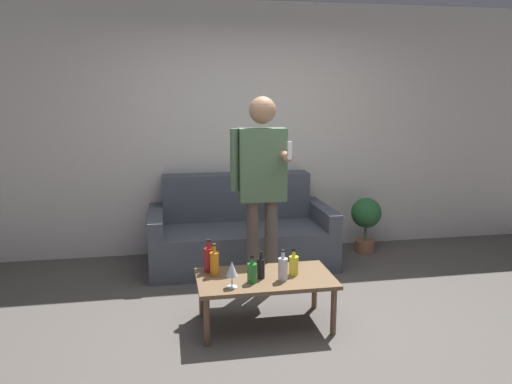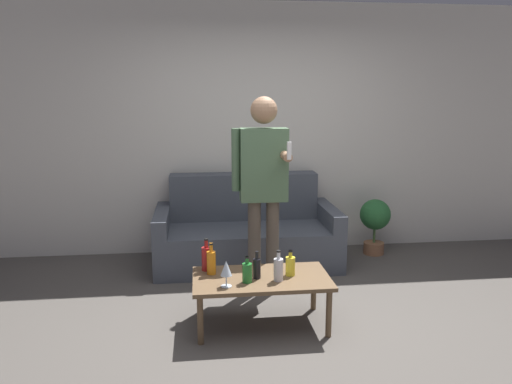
% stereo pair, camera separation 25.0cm
% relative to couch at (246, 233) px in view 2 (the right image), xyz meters
% --- Properties ---
extents(ground_plane, '(16.00, 16.00, 0.00)m').
position_rel_couch_xyz_m(ground_plane, '(0.18, -1.68, -0.31)').
color(ground_plane, '#514C47').
extents(wall_back, '(8.00, 0.06, 2.70)m').
position_rel_couch_xyz_m(wall_back, '(0.18, 0.46, 1.04)').
color(wall_back, silver).
rests_on(wall_back, ground_plane).
extents(couch, '(1.85, 0.92, 0.90)m').
position_rel_couch_xyz_m(couch, '(0.00, 0.00, 0.00)').
color(couch, '#474C56').
rests_on(couch, ground_plane).
extents(coffee_table, '(1.03, 0.58, 0.39)m').
position_rel_couch_xyz_m(coffee_table, '(-0.03, -1.47, 0.04)').
color(coffee_table, brown).
rests_on(coffee_table, ground_plane).
extents(bottle_orange, '(0.07, 0.07, 0.20)m').
position_rel_couch_xyz_m(bottle_orange, '(0.19, -1.46, 0.16)').
color(bottle_orange, yellow).
rests_on(bottle_orange, coffee_table).
extents(bottle_green, '(0.07, 0.07, 0.23)m').
position_rel_couch_xyz_m(bottle_green, '(0.08, -1.56, 0.17)').
color(bottle_green, silver).
rests_on(bottle_green, coffee_table).
extents(bottle_dark, '(0.08, 0.08, 0.26)m').
position_rel_couch_xyz_m(bottle_dark, '(-0.44, -1.28, 0.18)').
color(bottle_dark, '#B21E1E').
rests_on(bottle_dark, coffee_table).
extents(bottle_yellow, '(0.07, 0.07, 0.20)m').
position_rel_couch_xyz_m(bottle_yellow, '(-0.15, -1.57, 0.16)').
color(bottle_yellow, '#23752D').
rests_on(bottle_yellow, coffee_table).
extents(bottle_red, '(0.06, 0.06, 0.21)m').
position_rel_couch_xyz_m(bottle_red, '(-0.07, -1.49, 0.16)').
color(bottle_red, black).
rests_on(bottle_red, coffee_table).
extents(bottle_clear, '(0.07, 0.07, 0.25)m').
position_rel_couch_xyz_m(bottle_clear, '(-0.40, -1.36, 0.17)').
color(bottle_clear, orange).
rests_on(bottle_clear, coffee_table).
extents(wine_glass_near, '(0.08, 0.08, 0.19)m').
position_rel_couch_xyz_m(wine_glass_near, '(-0.31, -1.63, 0.21)').
color(wine_glass_near, silver).
rests_on(wine_glass_near, coffee_table).
extents(person_standing_front, '(0.48, 0.44, 1.72)m').
position_rel_couch_xyz_m(person_standing_front, '(0.07, -0.81, 0.71)').
color(person_standing_front, brown).
rests_on(person_standing_front, ground_plane).
extents(potted_plant, '(0.33, 0.33, 0.61)m').
position_rel_couch_xyz_m(potted_plant, '(1.43, 0.10, 0.08)').
color(potted_plant, '#936042').
rests_on(potted_plant, ground_plane).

